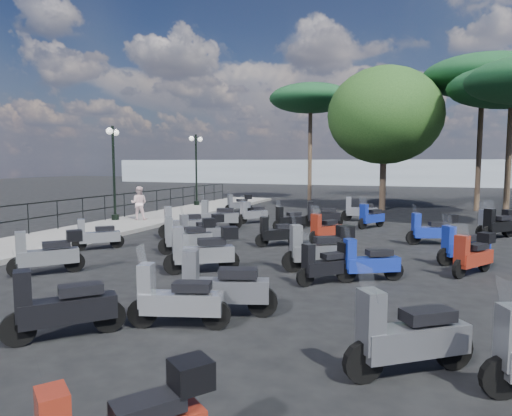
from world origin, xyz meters
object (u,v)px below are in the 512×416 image
(scooter_28, at_px, (495,224))
(scooter_2, at_px, (188,236))
(lamp_post_2, at_px, (196,165))
(scooter_5, at_px, (239,204))
(scooter_11, at_px, (253,214))
(scooter_22, at_px, (371,217))
(scooter_16, at_px, (325,230))
(scooter_25, at_px, (408,337))
(scooter_6, at_px, (62,308))
(broadleaf_tree, at_px, (385,116))
(scooter_7, at_px, (203,251))
(scooter_10, at_px, (289,220))
(scooter_27, at_px, (473,255))
(scooter_21, at_px, (432,230))
(scooter_18, at_px, (221,287))
(scooter_15, at_px, (279,232))
(lamp_post_1, at_px, (114,167))
(scooter_3, at_px, (97,236))
(pine_0, at_px, (483,76))
(pedestrian_far, at_px, (139,203))
(scooter_23, at_px, (360,211))
(scooter_19, at_px, (369,263))
(scooter_8, at_px, (200,231))
(scooter_14, at_px, (320,249))
(pine_2, at_px, (311,99))
(scooter_29, at_px, (498,225))
(scooter_26, at_px, (463,247))
(scooter_4, at_px, (218,217))
(scooter_20, at_px, (327,264))
(scooter_17, at_px, (322,216))
(scooter_9, at_px, (183,224))

(scooter_28, bearing_deg, scooter_2, 88.01)
(lamp_post_2, bearing_deg, scooter_5, -20.71)
(scooter_11, bearing_deg, scooter_22, -136.70)
(scooter_16, bearing_deg, scooter_25, 134.37)
(scooter_6, relative_size, broadleaf_tree, 0.18)
(scooter_7, bearing_deg, scooter_10, -34.03)
(scooter_5, xyz_separation_m, scooter_6, (4.32, -17.28, 0.03))
(scooter_27, bearing_deg, scooter_21, -44.32)
(scooter_18, distance_m, scooter_21, 9.39)
(scooter_15, bearing_deg, scooter_5, -7.38)
(scooter_5, relative_size, scooter_15, 0.94)
(lamp_post_1, height_order, scooter_3, lamp_post_1)
(broadleaf_tree, relative_size, pine_0, 0.94)
(pedestrian_far, height_order, scooter_28, pedestrian_far)
(scooter_11, height_order, scooter_28, scooter_28)
(pedestrian_far, xyz_separation_m, scooter_23, (9.07, 4.05, -0.40))
(scooter_15, height_order, scooter_21, scooter_21)
(scooter_16, relative_size, scooter_19, 1.05)
(scooter_8, relative_size, scooter_21, 0.83)
(scooter_8, xyz_separation_m, scooter_21, (6.99, 2.80, 0.00))
(scooter_10, height_order, scooter_14, scooter_14)
(scooter_18, xyz_separation_m, scooter_27, (4.38, 4.79, -0.03))
(scooter_25, bearing_deg, pine_2, -20.34)
(broadleaf_tree, bearing_deg, scooter_8, -108.28)
(lamp_post_1, height_order, scooter_15, lamp_post_1)
(scooter_25, height_order, scooter_29, scooter_25)
(scooter_10, relative_size, scooter_15, 0.92)
(pedestrian_far, bearing_deg, scooter_21, 154.90)
(scooter_25, bearing_deg, scooter_5, -7.76)
(pine_0, bearing_deg, scooter_7, -112.87)
(scooter_19, bearing_deg, scooter_2, 45.38)
(scooter_6, bearing_deg, scooter_3, -11.36)
(scooter_11, distance_m, scooter_18, 12.22)
(lamp_post_2, bearing_deg, pine_2, 60.93)
(lamp_post_2, height_order, scooter_26, lamp_post_2)
(scooter_6, bearing_deg, scooter_4, -33.72)
(scooter_20, distance_m, scooter_27, 3.71)
(scooter_25, height_order, broadleaf_tree, broadleaf_tree)
(scooter_14, bearing_deg, scooter_22, -33.58)
(scooter_3, distance_m, scooter_6, 7.44)
(scooter_26, bearing_deg, scooter_28, -52.37)
(scooter_16, height_order, scooter_19, scooter_16)
(scooter_25, bearing_deg, scooter_29, -48.77)
(scooter_3, relative_size, scooter_17, 0.75)
(scooter_9, bearing_deg, pedestrian_far, 15.31)
(scooter_25, xyz_separation_m, scooter_27, (1.26, 6.01, -0.02))
(pedestrian_far, relative_size, scooter_19, 1.04)
(scooter_9, height_order, scooter_18, scooter_18)
(scooter_17, relative_size, scooter_26, 1.18)
(scooter_17, bearing_deg, scooter_23, -47.02)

